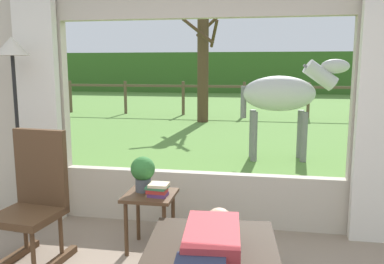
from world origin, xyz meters
TOP-DOWN VIEW (x-y plane):
  - back_wall_with_window at (0.00, 2.26)m, footprint 5.20×0.12m
  - curtain_panel_left at (-1.69, 2.12)m, footprint 0.44×0.10m
  - curtain_panel_right at (1.69, 2.12)m, footprint 0.44×0.10m
  - outdoor_pasture_lawn at (0.00, 13.16)m, footprint 36.00×21.68m
  - distant_hill_ridge at (0.00, 23.00)m, footprint 36.00×2.00m
  - reclining_person at (0.34, 0.43)m, footprint 0.39×1.44m
  - rocking_chair at (-1.22, 1.19)m, footprint 0.53×0.73m
  - side_table at (-0.34, 1.57)m, footprint 0.44×0.44m
  - potted_plant at (-0.42, 1.63)m, footprint 0.22×0.22m
  - book_stack at (-0.25, 1.52)m, footprint 0.20×0.17m
  - floor_lamp_left at (-1.77, 1.83)m, footprint 0.32×0.32m
  - horse at (0.97, 5.32)m, footprint 1.82×0.70m
  - pasture_tree at (-1.10, 9.79)m, footprint 1.30×1.24m
  - pasture_fence_line at (0.00, 11.32)m, footprint 16.10×0.10m

SIDE VIEW (x-z plane):
  - outdoor_pasture_lawn at x=0.00m, z-range 0.00..0.02m
  - side_table at x=-0.34m, z-range 0.17..0.69m
  - reclining_person at x=0.34m, z-range 0.41..0.63m
  - rocking_chair at x=-1.22m, z-range -0.01..1.11m
  - book_stack at x=-0.25m, z-range 0.52..0.64m
  - potted_plant at x=-0.42m, z-range 0.54..0.86m
  - pasture_fence_line at x=0.00m, z-range 0.19..1.29m
  - horse at x=0.97m, z-range 0.29..2.02m
  - curtain_panel_left at x=-1.69m, z-range 0.00..2.40m
  - curtain_panel_right at x=1.69m, z-range 0.00..2.40m
  - distant_hill_ridge at x=0.00m, z-range 0.00..2.40m
  - back_wall_with_window at x=0.00m, z-range -0.03..2.52m
  - floor_lamp_left at x=-1.77m, z-range 0.59..2.51m
  - pasture_tree at x=-1.10m, z-range -0.06..3.21m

